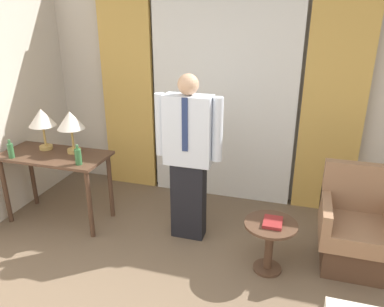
% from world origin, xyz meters
% --- Properties ---
extents(wall_back, '(10.00, 0.06, 2.70)m').
position_xyz_m(wall_back, '(0.00, 2.91, 1.35)').
color(wall_back, beige).
rests_on(wall_back, ground_plane).
extents(curtain_sheer_center, '(1.70, 0.06, 2.58)m').
position_xyz_m(curtain_sheer_center, '(0.00, 2.78, 1.29)').
color(curtain_sheer_center, white).
rests_on(curtain_sheer_center, ground_plane).
extents(curtain_drape_left, '(0.67, 0.06, 2.58)m').
position_xyz_m(curtain_drape_left, '(-1.22, 2.78, 1.29)').
color(curtain_drape_left, gold).
rests_on(curtain_drape_left, ground_plane).
extents(curtain_drape_right, '(0.67, 0.06, 2.58)m').
position_xyz_m(curtain_drape_right, '(1.22, 2.78, 1.29)').
color(curtain_drape_right, gold).
rests_on(curtain_drape_right, ground_plane).
extents(desk, '(1.16, 0.56, 0.79)m').
position_xyz_m(desk, '(-1.59, 1.68, 0.66)').
color(desk, '#4C3323').
rests_on(desk, ground_plane).
extents(table_lamp_left, '(0.29, 0.29, 0.46)m').
position_xyz_m(table_lamp_left, '(-1.77, 1.79, 1.13)').
color(table_lamp_left, tan).
rests_on(table_lamp_left, desk).
extents(table_lamp_right, '(0.29, 0.29, 0.46)m').
position_xyz_m(table_lamp_right, '(-1.42, 1.79, 1.13)').
color(table_lamp_right, tan).
rests_on(table_lamp_right, desk).
extents(bottle_near_edge, '(0.07, 0.07, 0.21)m').
position_xyz_m(bottle_near_edge, '(-1.18, 1.51, 0.87)').
color(bottle_near_edge, '#336638').
rests_on(bottle_near_edge, desk).
extents(bottle_by_lamp, '(0.06, 0.06, 0.20)m').
position_xyz_m(bottle_by_lamp, '(-1.95, 1.47, 0.87)').
color(bottle_by_lamp, '#336638').
rests_on(bottle_by_lamp, desk).
extents(person, '(0.67, 0.22, 1.70)m').
position_xyz_m(person, '(-0.12, 1.78, 0.92)').
color(person, black).
rests_on(person, ground_plane).
extents(armchair, '(0.64, 0.62, 0.93)m').
position_xyz_m(armchair, '(1.48, 1.76, 0.34)').
color(armchair, '#4C3323').
rests_on(armchair, ground_plane).
extents(side_table, '(0.47, 0.47, 0.49)m').
position_xyz_m(side_table, '(0.74, 1.45, 0.34)').
color(side_table, '#4C3323').
rests_on(side_table, ground_plane).
extents(book, '(0.16, 0.21, 0.03)m').
position_xyz_m(book, '(0.76, 1.44, 0.51)').
color(book, maroon).
rests_on(book, side_table).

